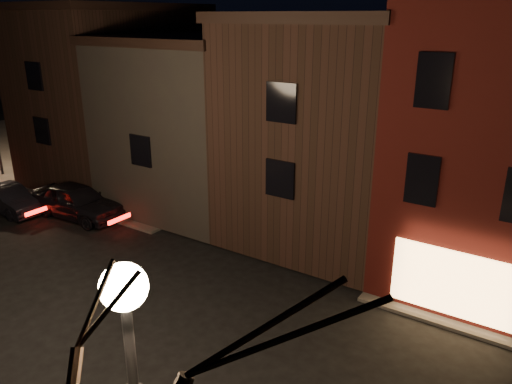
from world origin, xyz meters
TOP-DOWN VIEW (x-y plane):
  - ground at (0.00, 0.00)m, footprint 120.00×120.00m
  - sidewalk_far_left at (-20.00, 20.00)m, footprint 30.00×30.00m
  - corner_building at (8.00, 9.47)m, footprint 6.50×8.50m
  - row_building_a at (1.50, 10.50)m, footprint 7.30×10.30m
  - row_building_b at (-5.75, 10.50)m, footprint 7.80×10.30m
  - row_building_c at (-13.00, 10.50)m, footprint 7.30×10.30m
  - street_lamp_near at (6.20, -6.00)m, footprint 0.60×0.60m
  - parked_car_a at (-9.45, 4.50)m, footprint 5.09×2.28m
  - parked_car_b at (-12.89, 3.01)m, footprint 4.23×1.57m

SIDE VIEW (x-z plane):
  - ground at x=0.00m, z-range 0.00..0.00m
  - sidewalk_far_left at x=-20.00m, z-range 0.00..0.12m
  - parked_car_b at x=-12.89m, z-range 0.00..1.38m
  - parked_car_a at x=-9.45m, z-range 0.00..1.70m
  - row_building_b at x=-5.75m, z-range 0.13..8.53m
  - row_building_a at x=1.50m, z-range 0.13..9.53m
  - row_building_c at x=-13.00m, z-range 0.13..10.03m
  - street_lamp_near at x=6.20m, z-range 1.94..8.42m
  - corner_building at x=8.00m, z-range 0.15..10.65m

